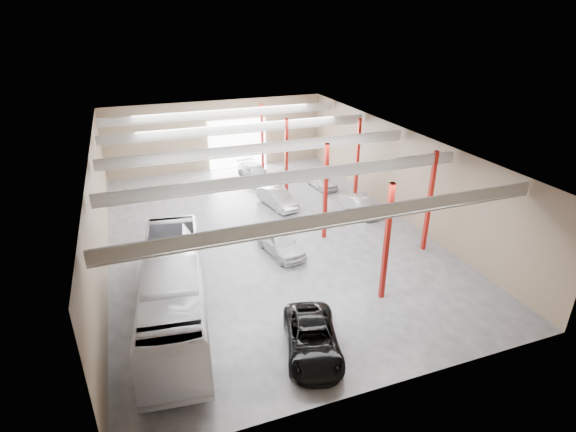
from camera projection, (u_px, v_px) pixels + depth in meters
depot_shell at (264, 167)px, 31.59m from camera, size 22.12×32.12×7.06m
coach_bus at (174, 290)px, 23.28m from camera, size 4.64×13.24×3.61m
black_sedan at (312, 339)px, 21.41m from camera, size 3.86×5.87×1.50m
car_row_a at (280, 242)px, 30.26m from camera, size 2.63×4.93×1.60m
car_row_b at (277, 198)px, 37.49m from camera, size 2.54×4.89×1.54m
car_row_c at (255, 173)px, 43.33m from camera, size 2.75×5.38×1.49m
car_right_near at (360, 206)px, 36.24m from camera, size 1.85×4.22×1.35m
car_right_far at (321, 180)px, 41.67m from camera, size 2.05×4.25×1.40m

